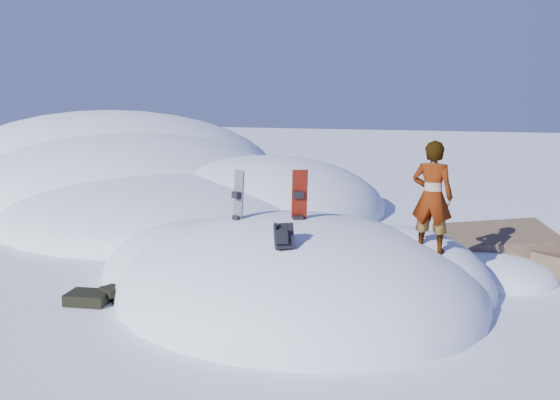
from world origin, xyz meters
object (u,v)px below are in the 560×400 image
(snowboard_red, at_px, (299,209))
(person, at_px, (432,197))
(snowboard_dark, at_px, (238,210))
(backpack, at_px, (283,236))

(snowboard_red, relative_size, person, 0.78)
(snowboard_red, height_order, snowboard_dark, snowboard_red)
(snowboard_red, height_order, person, person)
(snowboard_dark, distance_m, backpack, 1.86)
(snowboard_dark, bearing_deg, backpack, -10.81)
(person, bearing_deg, backpack, 47.71)
(snowboard_red, distance_m, backpack, 1.34)
(person, bearing_deg, snowboard_dark, 16.23)
(snowboard_dark, relative_size, backpack, 3.12)
(snowboard_dark, xyz_separation_m, backpack, (1.36, -1.27, -0.10))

